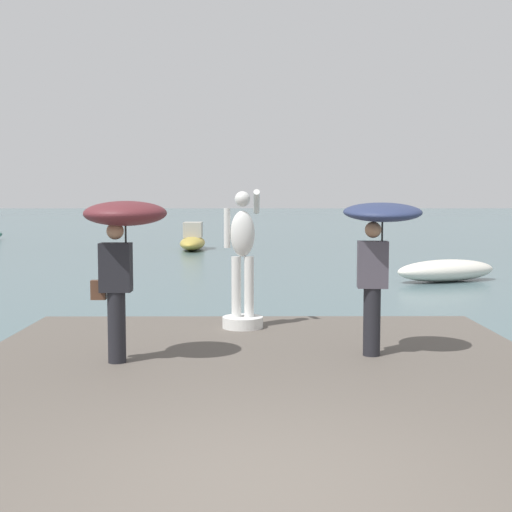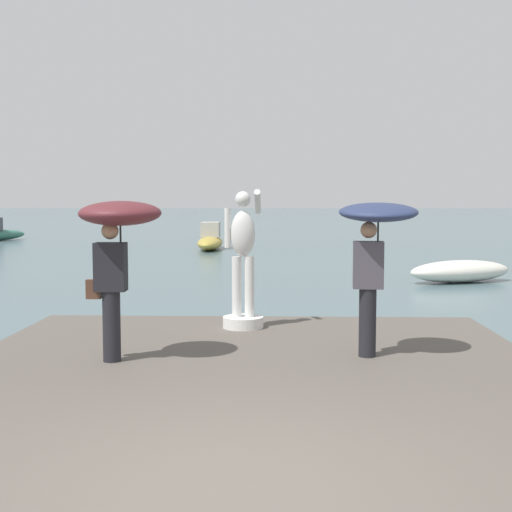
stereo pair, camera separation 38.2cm
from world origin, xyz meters
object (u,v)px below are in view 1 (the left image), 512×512
Objects in this scene: onlooker_left at (123,233)px; boat_mid at (446,270)px; boat_near at (193,240)px; statue_white_figure at (243,271)px; onlooker_right at (379,236)px.

onlooker_left is 0.57× the size of boat_mid.
onlooker_left is at bearing -121.99° from boat_mid.
boat_mid is (8.76, -13.68, -0.14)m from boat_near.
statue_white_figure reaches higher than onlooker_right.
boat_mid is at bearing 58.01° from onlooker_left.
onlooker_left is 25.60m from boat_near.
statue_white_figure is at bearing -121.95° from boat_mid.
boat_near is (-2.80, 23.24, -0.83)m from statue_white_figure.
onlooker_right reaches higher than boat_near.
boat_near is at bearing 96.87° from statue_white_figure.
boat_near is (-4.57, 25.17, -1.48)m from onlooker_right.
onlooker_right is at bearing -110.03° from boat_mid.
boat_near is at bearing 93.07° from onlooker_left.
onlooker_right is at bearing 6.23° from onlooker_left.
boat_mid is (5.96, 9.56, -0.97)m from statue_white_figure.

